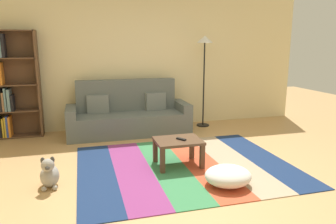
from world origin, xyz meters
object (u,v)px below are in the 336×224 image
coffee_table (178,145)px  pouf (228,176)px  couch (129,116)px  bookshelf (6,87)px  dog (49,174)px  standing_lamp (205,51)px  tv_remote (181,139)px

coffee_table → pouf: bearing=-63.6°
couch → coffee_table: (0.41, -1.86, -0.03)m
coffee_table → bookshelf: bearing=139.9°
dog → coffee_table: bearing=8.2°
standing_lamp → pouf: bearing=-105.6°
dog → tv_remote: bearing=7.2°
dog → standing_lamp: standing_lamp is taller
pouf → standing_lamp: (0.77, 2.76, 1.40)m
standing_lamp → tv_remote: size_ratio=12.21×
bookshelf → tv_remote: 3.40m
couch → pouf: bearing=-73.2°
coffee_table → tv_remote: bearing=-33.1°
bookshelf → dog: (0.87, -2.38, -0.77)m
couch → coffee_table: couch is taller
pouf → standing_lamp: 3.19m
dog → couch: bearing=59.0°
bookshelf → tv_remote: bearing=-40.0°
pouf → dog: dog is taller
pouf → standing_lamp: size_ratio=0.31×
couch → tv_remote: (0.45, -1.88, 0.05)m
pouf → standing_lamp: standing_lamp is taller
pouf → dog: bearing=165.3°
couch → dog: couch is taller
couch → coffee_table: 1.90m
couch → dog: bearing=-121.0°
pouf → dog: size_ratio=1.41×
couch → bookshelf: bearing=172.5°
couch → tv_remote: couch is taller
bookshelf → dog: size_ratio=4.81×
standing_lamp → tv_remote: standing_lamp is taller
bookshelf → standing_lamp: bearing=-2.4°
dog → tv_remote: tv_remote is taller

